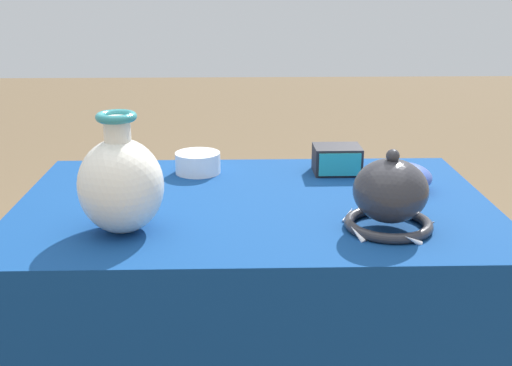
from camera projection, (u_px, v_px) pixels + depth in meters
name	position (u px, v px, depth m)	size (l,w,h in m)	color
display_table	(254.00, 235.00, 1.56)	(1.14, 0.74, 0.76)	#38383D
vase_tall_bulbous	(121.00, 183.00, 1.34)	(0.18, 0.18, 0.26)	white
vase_dome_bell	(390.00, 197.00, 1.36)	(0.20, 0.21, 0.18)	#2D2D33
mosaic_tile_box	(337.00, 160.00, 1.77)	(0.13, 0.11, 0.08)	#232328
bowl_shallow_cobalt	(402.00, 177.00, 1.63)	(0.15, 0.15, 0.07)	#3851A8
pot_squat_porcelain	(198.00, 163.00, 1.77)	(0.12, 0.12, 0.06)	white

